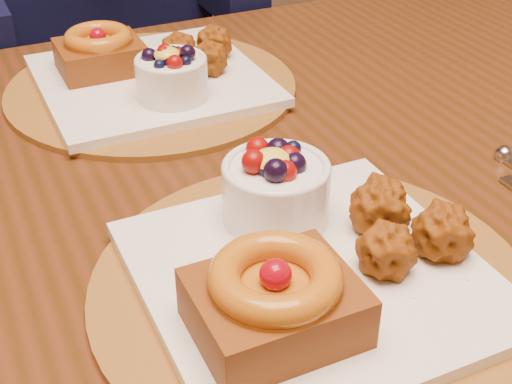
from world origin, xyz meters
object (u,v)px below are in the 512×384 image
at_px(place_setting_far, 150,74).
at_px(chair_far, 14,120).
at_px(dining_table, 217,225).
at_px(place_setting_near, 306,259).

xyz_separation_m(place_setting_far, chair_far, (-0.14, 0.52, -0.28)).
height_order(dining_table, place_setting_far, place_setting_far).
bearing_deg(dining_table, place_setting_far, 90.70).
xyz_separation_m(dining_table, place_setting_far, (-0.00, 0.22, 0.10)).
height_order(place_setting_near, chair_far, chair_far).
relative_size(place_setting_near, chair_far, 0.42).
xyz_separation_m(place_setting_near, place_setting_far, (0.00, 0.43, -0.00)).
bearing_deg(place_setting_near, chair_far, 98.35).
relative_size(place_setting_near, place_setting_far, 1.00).
bearing_deg(place_setting_near, place_setting_far, 89.86).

